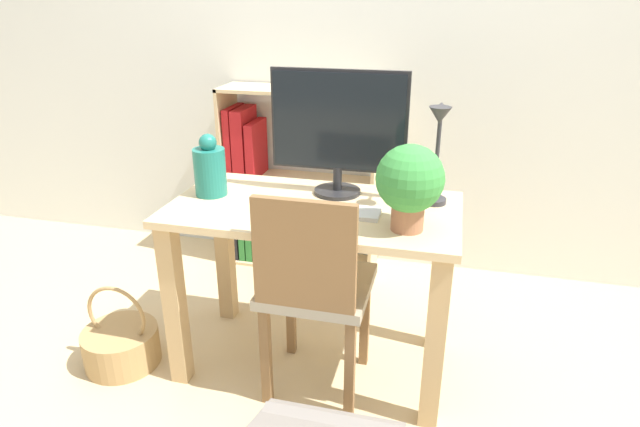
# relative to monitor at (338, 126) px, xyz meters

# --- Properties ---
(ground_plane) EXTENTS (10.00, 10.00, 0.00)m
(ground_plane) POSITION_rel_monitor_xyz_m (-0.06, -0.16, -1.01)
(ground_plane) COLOR #CCB284
(wall_back) EXTENTS (8.00, 0.05, 2.60)m
(wall_back) POSITION_rel_monitor_xyz_m (-0.06, 0.90, 0.29)
(wall_back) COLOR silver
(wall_back) RESTS_ON ground_plane
(desk) EXTENTS (1.11, 0.60, 0.73)m
(desk) POSITION_rel_monitor_xyz_m (-0.06, -0.16, -0.44)
(desk) COLOR #D8BC8C
(desk) RESTS_ON ground_plane
(monitor) EXTENTS (0.54, 0.19, 0.50)m
(monitor) POSITION_rel_monitor_xyz_m (0.00, 0.00, 0.00)
(monitor) COLOR #232326
(monitor) RESTS_ON desk
(keyboard) EXTENTS (0.41, 0.12, 0.02)m
(keyboard) POSITION_rel_monitor_xyz_m (-0.00, -0.21, -0.27)
(keyboard) COLOR silver
(keyboard) RESTS_ON desk
(vase) EXTENTS (0.13, 0.13, 0.25)m
(vase) POSITION_rel_monitor_xyz_m (-0.49, -0.14, -0.17)
(vase) COLOR #1E7266
(vase) RESTS_ON desk
(desk_lamp) EXTENTS (0.10, 0.19, 0.39)m
(desk_lamp) POSITION_rel_monitor_xyz_m (0.39, -0.07, -0.04)
(desk_lamp) COLOR #2D2D33
(desk_lamp) RESTS_ON desk
(potted_plant) EXTENTS (0.23, 0.23, 0.30)m
(potted_plant) POSITION_rel_monitor_xyz_m (0.31, -0.30, -0.11)
(potted_plant) COLOR #9E6647
(potted_plant) RESTS_ON desk
(chair) EXTENTS (0.40, 0.40, 0.87)m
(chair) POSITION_rel_monitor_xyz_m (-0.01, -0.35, -0.52)
(chair) COLOR #9E937F
(chair) RESTS_ON ground_plane
(bookshelf) EXTENTS (0.86, 0.28, 1.02)m
(bookshelf) POSITION_rel_monitor_xyz_m (-0.54, 0.72, -0.55)
(bookshelf) COLOR #D8BC8C
(bookshelf) RESTS_ON ground_plane
(basket) EXTENTS (0.32, 0.32, 0.37)m
(basket) POSITION_rel_monitor_xyz_m (-0.86, -0.37, -0.92)
(basket) COLOR tan
(basket) RESTS_ON ground_plane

